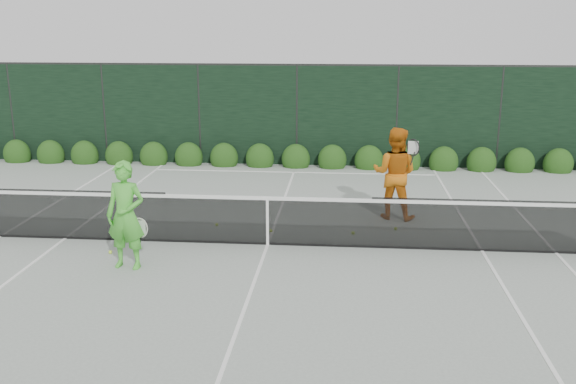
{
  "coord_description": "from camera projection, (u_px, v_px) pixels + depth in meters",
  "views": [
    {
      "loc": [
        1.45,
        -11.81,
        4.17
      ],
      "look_at": [
        0.37,
        0.3,
        1.0
      ],
      "focal_mm": 40.0,
      "sensor_mm": 36.0,
      "label": 1
    }
  ],
  "objects": [
    {
      "name": "tennis_balls",
      "position": [
        272.0,
        233.0,
        13.14
      ],
      "size": [
        5.52,
        1.99,
        0.07
      ],
      "color": "#C7F737",
      "rests_on": "ground"
    },
    {
      "name": "court_lines",
      "position": [
        268.0,
        244.0,
        12.56
      ],
      "size": [
        11.03,
        23.83,
        0.01
      ],
      "color": "white",
      "rests_on": "ground"
    },
    {
      "name": "ground",
      "position": [
        268.0,
        245.0,
        12.56
      ],
      "size": [
        80.0,
        80.0,
        0.0
      ],
      "primitive_type": "plane",
      "color": "gray",
      "rests_on": "ground"
    },
    {
      "name": "player_woman",
      "position": [
        126.0,
        215.0,
        11.17
      ],
      "size": [
        0.75,
        0.54,
        1.92
      ],
      "rotation": [
        0.0,
        0.0,
        -0.12
      ],
      "color": "green",
      "rests_on": "ground"
    },
    {
      "name": "tennis_net",
      "position": [
        266.0,
        219.0,
        12.43
      ],
      "size": [
        12.9,
        0.1,
        1.07
      ],
      "color": "black",
      "rests_on": "ground"
    },
    {
      "name": "player_man",
      "position": [
        395.0,
        173.0,
        14.07
      ],
      "size": [
        1.16,
        1.01,
        2.03
      ],
      "rotation": [
        0.0,
        0.0,
        2.86
      ],
      "color": "#CE6911",
      "rests_on": "ground"
    },
    {
      "name": "windscreen_fence",
      "position": [
        245.0,
        209.0,
        9.57
      ],
      "size": [
        32.0,
        21.07,
        3.06
      ],
      "color": "black",
      "rests_on": "ground"
    },
    {
      "name": "hedge_row",
      "position": [
        296.0,
        159.0,
        19.39
      ],
      "size": [
        31.66,
        0.65,
        0.94
      ],
      "color": "#17350E",
      "rests_on": "ground"
    }
  ]
}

